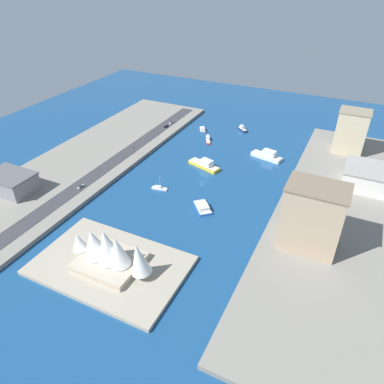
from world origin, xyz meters
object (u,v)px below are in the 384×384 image
object	(u,v)px
van_white	(171,122)
opera_landmark	(109,251)
patrol_launch_navy	(243,129)
catamaran_blue	(203,207)
sailboat_small_white	(159,188)
warehouse_low_gray	(11,182)
suv_black	(166,126)
ferry_white_commuter	(267,155)
sedan_silver	(81,186)
apartment_midrise_tan	(312,217)
ferry_yellow_fast	(205,164)
yacht_sleek_gray	(203,129)
office_block_beige	(351,131)
hotel_broad_white	(369,177)
traffic_light_waterfront	(134,149)
tugboat_red	(208,139)

from	to	relation	value
van_white	opera_landmark	bearing A→B (deg)	109.36
opera_landmark	patrol_launch_navy	bearing A→B (deg)	-90.70
catamaran_blue	van_white	bearing A→B (deg)	-52.91
sailboat_small_white	warehouse_low_gray	bearing A→B (deg)	29.22
van_white	warehouse_low_gray	bearing A→B (deg)	75.27
suv_black	ferry_white_commuter	bearing A→B (deg)	171.67
catamaran_blue	warehouse_low_gray	distance (m)	121.23
sedan_silver	sailboat_small_white	bearing A→B (deg)	-151.39
patrol_launch_navy	apartment_midrise_tan	world-z (taller)	apartment_midrise_tan
apartment_midrise_tan	ferry_yellow_fast	bearing A→B (deg)	-34.14
ferry_yellow_fast	yacht_sleek_gray	distance (m)	65.73
ferry_white_commuter	office_block_beige	size ratio (longest dim) A/B	0.80
catamaran_blue	apartment_midrise_tan	size ratio (longest dim) A/B	0.47
patrol_launch_navy	sedan_silver	size ratio (longest dim) A/B	2.16
sailboat_small_white	suv_black	xyz separation A→B (m)	(43.70, -86.23, 2.69)
van_white	sedan_silver	distance (m)	119.69
hotel_broad_white	van_white	world-z (taller)	hotel_broad_white
patrol_launch_navy	hotel_broad_white	bearing A→B (deg)	151.88
sedan_silver	opera_landmark	distance (m)	75.77
van_white	suv_black	size ratio (longest dim) A/B	0.96
warehouse_low_gray	hotel_broad_white	distance (m)	226.64
suv_black	traffic_light_waterfront	xyz separation A→B (m)	(-4.26, 56.15, 3.42)
apartment_midrise_tan	warehouse_low_gray	xyz separation A→B (m)	(177.28, 28.95, -11.76)
warehouse_low_gray	van_white	bearing A→B (deg)	-104.73
warehouse_low_gray	office_block_beige	distance (m)	237.92
traffic_light_waterfront	apartment_midrise_tan	bearing A→B (deg)	161.23
apartment_midrise_tan	suv_black	distance (m)	174.51
ferry_white_commuter	yacht_sleek_gray	size ratio (longest dim) A/B	2.10
yacht_sleek_gray	traffic_light_waterfront	distance (m)	73.40
warehouse_low_gray	sailboat_small_white	bearing A→B (deg)	-150.78
sedan_silver	traffic_light_waterfront	world-z (taller)	traffic_light_waterfront
van_white	traffic_light_waterfront	distance (m)	65.74
tugboat_red	suv_black	world-z (taller)	suv_black
apartment_midrise_tan	van_white	world-z (taller)	apartment_midrise_tan
catamaran_blue	hotel_broad_white	xyz separation A→B (m)	(-86.36, -66.44, 7.74)
sailboat_small_white	patrol_launch_navy	size ratio (longest dim) A/B	1.05
office_block_beige	van_white	world-z (taller)	office_block_beige
ferry_white_commuter	patrol_launch_navy	bearing A→B (deg)	-51.13
ferry_white_commuter	sedan_silver	xyz separation A→B (m)	(94.96, 96.49, 1.00)
tugboat_red	hotel_broad_white	world-z (taller)	hotel_broad_white
sailboat_small_white	office_block_beige	xyz separation A→B (m)	(-103.06, -105.73, 17.86)
catamaran_blue	patrol_launch_navy	world-z (taller)	patrol_launch_navy
warehouse_low_gray	van_white	xyz separation A→B (m)	(-37.00, -140.71, -4.89)
office_block_beige	traffic_light_waterfront	xyz separation A→B (m)	(142.50, 75.65, -11.75)
yacht_sleek_gray	sedan_silver	bearing A→B (deg)	76.30
tugboat_red	warehouse_low_gray	xyz separation A→B (m)	(79.01, 126.95, 7.25)
ferry_white_commuter	yacht_sleek_gray	distance (m)	70.17
ferry_white_commuter	hotel_broad_white	distance (m)	71.63
warehouse_low_gray	van_white	size ratio (longest dim) A/B	6.18
catamaran_blue	yacht_sleek_gray	size ratio (longest dim) A/B	1.35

